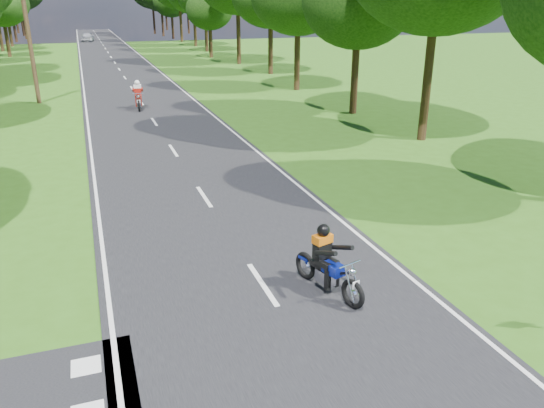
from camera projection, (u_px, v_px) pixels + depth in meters
name	position (u px, v px, depth m)	size (l,w,h in m)	color
ground	(295.00, 334.00, 10.13)	(160.00, 160.00, 0.00)	#2C5613
main_road	(115.00, 63.00, 54.15)	(7.00, 140.00, 0.02)	black
road_markings	(115.00, 65.00, 52.46)	(7.40, 140.00, 0.01)	silver
telegraph_pole	(29.00, 34.00, 31.47)	(1.20, 0.26, 8.00)	#382616
rider_near_blue	(329.00, 260.00, 11.29)	(0.62, 1.85, 1.54)	navy
rider_far_red	(138.00, 95.00, 30.75)	(0.65, 1.96, 1.63)	#981E0B
distant_car	(87.00, 37.00, 81.58)	(1.65, 4.10, 1.40)	#BABCC2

